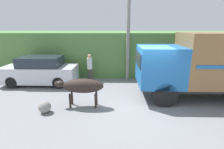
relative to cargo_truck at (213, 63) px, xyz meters
name	(u,v)px	position (x,y,z in m)	size (l,w,h in m)	color
ground_plane	(141,103)	(-3.29, -0.62, -1.72)	(60.00, 60.00, 0.00)	gray
hillside_embankment	(130,50)	(-3.29, 6.41, -0.25)	(32.00, 6.41, 2.94)	#568442
cargo_truck	(213,63)	(0.00, 0.00, 0.00)	(6.53, 2.24, 3.08)	#2D2D2D
brown_cow	(82,86)	(-5.88, -1.02, -0.80)	(2.08, 0.61, 1.23)	#2D231E
parked_suv	(40,71)	(-8.92, 1.92, -0.91)	(4.24, 1.71, 1.67)	silver
pedestrian_on_hill	(90,66)	(-6.08, 2.59, -0.77)	(0.39, 0.39, 1.71)	#38332D
utility_pole	(128,22)	(-3.72, 2.97, 1.88)	(0.90, 0.21, 6.95)	gray
roadside_rock	(45,107)	(-7.29, -1.64, -1.47)	(0.49, 0.49, 0.49)	gray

